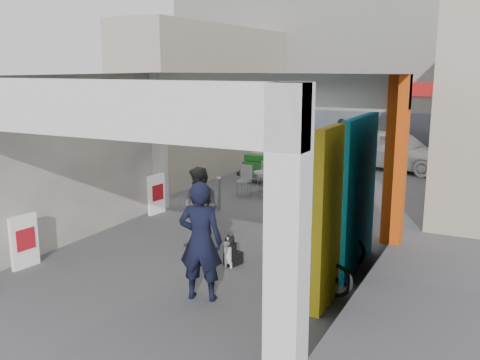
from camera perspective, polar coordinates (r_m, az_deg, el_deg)
The scene contains 20 objects.
ground at distance 11.05m, azimuth -1.90°, elevation -7.29°, with size 90.00×90.00×0.00m, color #515156.
arcade_canopy at distance 9.54m, azimuth -1.51°, elevation 3.88°, with size 6.40×6.45×6.40m.
far_building at distance 23.67m, azimuth 14.90°, elevation 12.48°, with size 18.00×4.08×8.00m.
plaza_bldg_left at distance 19.20m, azimuth -3.02°, elevation 8.59°, with size 2.00×9.00×5.00m, color #AA9E8C.
bollard_left at distance 13.79m, azimuth -2.27°, elevation -1.50°, with size 0.09×0.09×0.85m, color gray.
bollard_center at distance 13.00m, azimuth 2.83°, elevation -2.20°, with size 0.09×0.09×0.92m, color gray.
bollard_right at distance 12.56m, azimuth 9.97°, elevation -2.79°, with size 0.09×0.09×0.96m, color gray.
advert_board_near at distance 10.65m, azimuth -22.02°, elevation -6.07°, with size 0.15×0.56×1.00m.
advert_board_far at distance 13.60m, azimuth -8.90°, elevation -1.49°, with size 0.16×0.56×1.00m.
cafe_set at distance 15.49m, azimuth 2.77°, elevation -0.43°, with size 1.46×1.18×0.88m.
produce_stand at distance 17.09m, azimuth 2.12°, elevation 0.88°, with size 1.32×0.71×0.87m.
crate_stack at distance 17.31m, azimuth 10.44°, elevation 0.61°, with size 0.47×0.38×0.56m.
border_collie at distance 10.04m, azimuth -0.93°, elevation -7.78°, with size 0.23×0.46×0.63m.
man_with_dog at distance 8.47m, azimuth -4.22°, elevation -6.53°, with size 0.70×0.46×1.93m, color black.
man_back_turned at distance 10.72m, azimuth -4.24°, elevation -3.16°, with size 0.83×0.64×1.70m, color #3D3D40.
man_elderly at distance 10.97m, azimuth 8.78°, elevation -3.47°, with size 0.73×0.48×1.49m, color #4F6999.
man_crates at distance 18.85m, azimuth 10.71°, elevation 3.58°, with size 1.11×0.46×1.89m, color black.
bicycle_front at distance 10.11m, azimuth 7.94°, elevation -6.31°, with size 0.66×1.88×0.99m, color black.
bicycle_rear at distance 8.89m, azimuth 7.23°, elevation -9.17°, with size 0.43×1.51×0.91m, color black.
white_van at distance 20.00m, azimuth 16.28°, elevation 3.11°, with size 1.69×4.19×1.43m, color white.
Camera 1 is at (5.02, -9.13, 3.66)m, focal length 40.00 mm.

